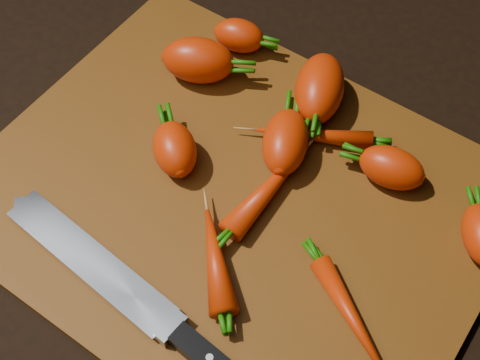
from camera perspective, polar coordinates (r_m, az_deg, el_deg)
The scene contains 13 objects.
ground at distance 0.68m, azimuth -0.48°, elevation -2.20°, with size 2.00×2.00×0.01m, color black.
cutting_board at distance 0.67m, azimuth -0.49°, elevation -1.71°, with size 0.50×0.40×0.01m, color brown.
carrot_0 at distance 0.74m, azimuth -3.59°, elevation 10.17°, with size 0.08×0.05×0.05m, color red.
carrot_1 at distance 0.67m, azimuth -5.60°, elevation 2.64°, with size 0.06×0.04×0.04m, color red.
carrot_2 at distance 0.72m, azimuth 6.80°, elevation 7.79°, with size 0.09×0.05×0.05m, color red.
carrot_3 at distance 0.67m, azimuth 3.87°, elevation 3.27°, with size 0.08×0.05×0.05m, color red.
carrot_4 at distance 0.67m, azimuth 12.81°, elevation 1.04°, with size 0.07×0.04×0.04m, color red.
carrot_5 at distance 0.78m, azimuth -0.08°, elevation 12.22°, with size 0.06×0.04×0.04m, color red.
carrot_7 at distance 0.65m, azimuth 2.59°, elevation -0.61°, with size 0.13×0.03×0.03m, color red.
carrot_8 at distance 0.60m, azimuth 9.59°, elevation -11.57°, with size 0.12×0.02×0.02m, color red.
carrot_9 at distance 0.62m, azimuth -2.11°, elevation -6.80°, with size 0.11×0.03×0.03m, color red.
carrot_10 at distance 0.70m, azimuth 6.34°, elevation 3.81°, with size 0.12×0.02×0.02m, color red.
knife at distance 0.63m, azimuth -11.53°, elevation -7.71°, with size 0.32×0.05×0.02m.
Camera 1 is at (0.21, -0.28, 0.58)m, focal length 50.00 mm.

